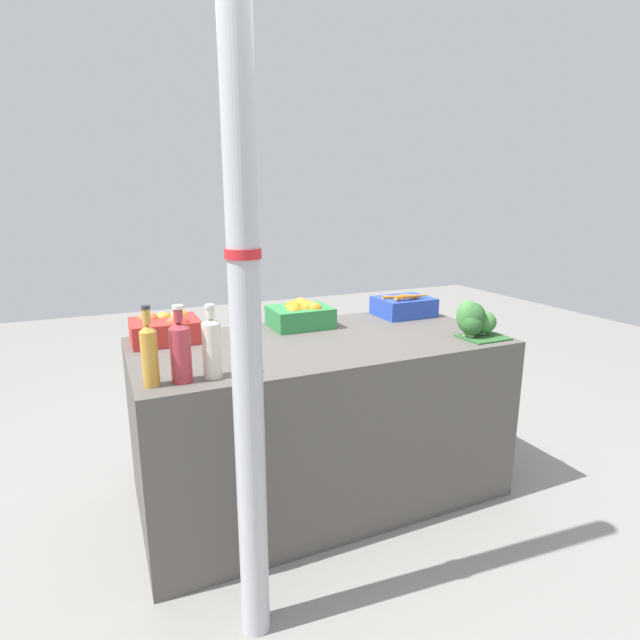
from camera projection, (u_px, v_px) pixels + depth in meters
ground_plane at (320, 490)px, 2.66m from camera, size 10.00×10.00×0.00m
market_table at (320, 418)px, 2.56m from camera, size 1.79×0.89×0.83m
support_pole at (243, 265)px, 1.50m from camera, size 0.11×0.11×2.63m
apple_crate at (165, 328)px, 2.43m from camera, size 0.32×0.26×0.14m
orange_crate at (300, 314)px, 2.71m from camera, size 0.32×0.26×0.15m
carrot_crate at (404, 306)px, 2.96m from camera, size 0.32×0.26×0.15m
broccoli_pile at (474, 320)px, 2.49m from camera, size 0.23×0.19×0.19m
juice_bottle_amber at (149, 353)px, 1.82m from camera, size 0.06×0.06×0.31m
juice_bottle_ruby at (181, 350)px, 1.87m from camera, size 0.08×0.08×0.30m
juice_bottle_cloudy at (212, 346)px, 1.91m from camera, size 0.07×0.07×0.29m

